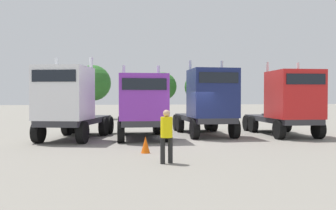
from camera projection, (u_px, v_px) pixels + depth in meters
name	position (u px, v px, depth m)	size (l,w,h in m)	color
ground	(191.00, 141.00, 17.94)	(200.00, 200.00, 0.00)	gray
semi_truck_white	(69.00, 103.00, 18.12)	(4.07, 6.43, 4.33)	#333338
semi_truck_purple	(142.00, 105.00, 18.62)	(2.84, 6.19, 3.97)	#333338
semi_truck_navy	(209.00, 102.00, 20.10)	(2.66, 6.39, 4.36)	#333338
semi_truck_red	(289.00, 103.00, 20.02)	(2.94, 6.38, 4.28)	#333338
visitor_in_hivis	(167.00, 132.00, 11.80)	(0.48, 0.48, 1.79)	black
traffic_cone_near	(146.00, 145.00, 14.06)	(0.36, 0.36, 0.66)	#F2590C
oak_far_left	(93.00, 83.00, 36.76)	(3.70, 3.70, 5.60)	#4C3823
oak_far_centre	(163.00, 87.00, 36.89)	(2.90, 2.90, 4.84)	#4C3823
oak_far_right	(199.00, 87.00, 36.24)	(3.04, 3.04, 4.84)	#4C3823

